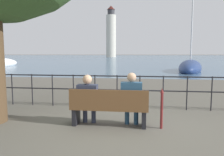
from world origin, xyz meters
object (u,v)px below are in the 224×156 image
object	(u,v)px
park_bench	(109,108)
sailboat_1	(190,67)
closed_umbrella	(162,106)
seated_person_right	(131,97)
seated_person_left	(88,97)
harbor_lighthouse	(111,34)

from	to	relation	value
park_bench	sailboat_1	distance (m)	18.57
park_bench	closed_umbrella	distance (m)	1.23
seated_person_right	closed_umbrella	bearing A→B (deg)	-6.50
seated_person_left	sailboat_1	size ratio (longest dim) A/B	0.11
closed_umbrella	seated_person_right	bearing A→B (deg)	173.50
seated_person_left	seated_person_right	xyz separation A→B (m)	(1.06, -0.00, 0.03)
park_bench	seated_person_right	world-z (taller)	seated_person_right
park_bench	seated_person_right	distance (m)	0.60
seated_person_left	seated_person_right	world-z (taller)	seated_person_right
seated_person_right	closed_umbrella	world-z (taller)	seated_person_right
seated_person_left	harbor_lighthouse	bearing A→B (deg)	97.45
seated_person_left	sailboat_1	xyz separation A→B (m)	(6.20, 17.61, -0.31)
harbor_lighthouse	sailboat_1	bearing A→B (deg)	-77.35
seated_person_left	harbor_lighthouse	xyz separation A→B (m)	(-14.16, 108.36, 11.53)
seated_person_left	harbor_lighthouse	distance (m)	109.88
seated_person_right	harbor_lighthouse	bearing A→B (deg)	98.00
closed_umbrella	sailboat_1	xyz separation A→B (m)	(4.45, 17.69, -0.16)
seated_person_right	closed_umbrella	xyz separation A→B (m)	(0.70, -0.08, -0.18)
seated_person_left	seated_person_right	size ratio (longest dim) A/B	0.95
park_bench	harbor_lighthouse	bearing A→B (deg)	97.72
park_bench	harbor_lighthouse	xyz separation A→B (m)	(-14.69, 108.43, 11.77)
park_bench	sailboat_1	bearing A→B (deg)	72.21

